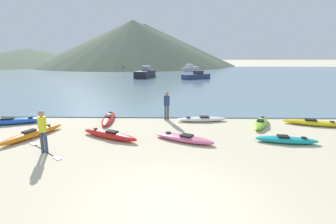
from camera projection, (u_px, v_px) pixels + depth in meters
The scene contains 21 objects.
ground_plane at pixel (169, 208), 6.62m from camera, with size 400.00×400.00×0.00m, color beige.
bay_water at pixel (173, 75), 50.14m from camera, with size 160.00×70.00×0.06m, color slate.
far_hill_left at pixel (30, 57), 98.66m from camera, with size 71.73×71.73×6.14m, color #4C5B47.
far_hill_midleft at pixel (133, 43), 86.82m from camera, with size 63.56×63.56×15.00m, color #4C5B47.
far_hill_midright at pixel (145, 45), 94.64m from camera, with size 64.49×64.49×14.64m, color #4C5B47.
kayak_on_sand_0 at pixel (108, 118), 15.34m from camera, with size 0.98×3.40×0.35m.
kayak_on_sand_1 at pixel (313, 123), 14.35m from camera, with size 3.25×1.75×0.33m.
kayak_on_sand_2 at pixel (261, 123), 14.23m from camera, with size 1.78×2.90×0.36m.
kayak_on_sand_3 at pixel (202, 119), 15.24m from camera, with size 2.94×1.00×0.29m.
kayak_on_sand_4 at pixel (12, 121), 14.60m from camera, with size 3.61×1.83×0.37m.
kayak_on_sand_5 at pixel (33, 134), 12.28m from camera, with size 1.75×3.53×0.38m.
kayak_on_sand_6 at pixel (184, 138), 11.74m from camera, with size 2.91×2.08×0.31m.
kayak_on_sand_7 at pixel (286, 140), 11.50m from camera, with size 2.72×1.14×0.32m.
kayak_on_sand_8 at pixel (109, 135), 12.13m from camera, with size 3.05×2.05×0.38m.
person_near_foreground at pixel (43, 129), 10.14m from camera, with size 0.34×0.23×1.70m.
person_near_waterline at pixel (167, 104), 15.35m from camera, with size 0.34×0.30×1.70m.
moored_boat_0 at pixel (190, 68), 61.50m from camera, with size 4.28×5.40×1.63m.
moored_boat_1 at pixel (196, 76), 41.35m from camera, with size 4.73×3.90×1.26m.
moored_boat_2 at pixel (145, 73), 43.94m from camera, with size 3.14×6.07×1.89m.
moored_boat_3 at pixel (131, 68), 61.63m from camera, with size 5.26×4.34×1.15m.
loose_paddle at pixel (44, 150), 10.55m from camera, with size 2.19×1.99×0.03m.
Camera 1 is at (0.10, -5.95, 3.79)m, focal length 28.00 mm.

